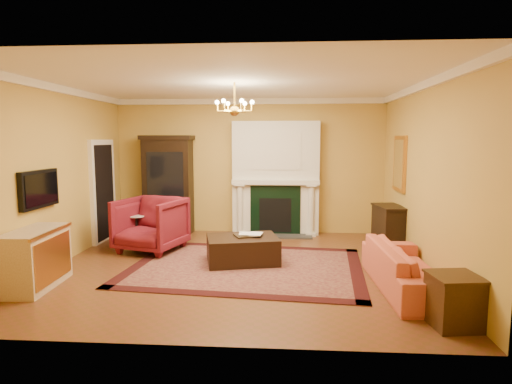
# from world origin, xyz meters

# --- Properties ---
(floor) EXTENTS (6.00, 5.50, 0.02)m
(floor) POSITION_xyz_m (0.00, 0.00, -0.01)
(floor) COLOR brown
(floor) RESTS_ON ground
(ceiling) EXTENTS (6.00, 5.50, 0.02)m
(ceiling) POSITION_xyz_m (0.00, 0.00, 3.01)
(ceiling) COLOR white
(ceiling) RESTS_ON wall_back
(wall_back) EXTENTS (6.00, 0.02, 3.00)m
(wall_back) POSITION_xyz_m (0.00, 2.76, 1.50)
(wall_back) COLOR #B69541
(wall_back) RESTS_ON floor
(wall_front) EXTENTS (6.00, 0.02, 3.00)m
(wall_front) POSITION_xyz_m (0.00, -2.76, 1.50)
(wall_front) COLOR #B69541
(wall_front) RESTS_ON floor
(wall_left) EXTENTS (0.02, 5.50, 3.00)m
(wall_left) POSITION_xyz_m (-3.01, 0.00, 1.50)
(wall_left) COLOR #B69541
(wall_left) RESTS_ON floor
(wall_right) EXTENTS (0.02, 5.50, 3.00)m
(wall_right) POSITION_xyz_m (3.01, 0.00, 1.50)
(wall_right) COLOR #B69541
(wall_right) RESTS_ON floor
(fireplace) EXTENTS (1.90, 0.70, 2.50)m
(fireplace) POSITION_xyz_m (0.60, 2.57, 1.19)
(fireplace) COLOR silver
(fireplace) RESTS_ON wall_back
(crown_molding) EXTENTS (6.00, 5.50, 0.12)m
(crown_molding) POSITION_xyz_m (0.00, 0.96, 2.94)
(crown_molding) COLOR white
(crown_molding) RESTS_ON ceiling
(doorway) EXTENTS (0.08, 1.05, 2.10)m
(doorway) POSITION_xyz_m (-2.95, 1.70, 1.05)
(doorway) COLOR white
(doorway) RESTS_ON wall_left
(tv_panel) EXTENTS (0.09, 0.95, 0.58)m
(tv_panel) POSITION_xyz_m (-2.95, -0.60, 1.35)
(tv_panel) COLOR black
(tv_panel) RESTS_ON wall_left
(gilt_mirror) EXTENTS (0.06, 0.76, 1.05)m
(gilt_mirror) POSITION_xyz_m (2.97, 1.40, 1.65)
(gilt_mirror) COLOR gold
(gilt_mirror) RESTS_ON wall_right
(chandelier) EXTENTS (0.63, 0.55, 0.53)m
(chandelier) POSITION_xyz_m (-0.00, 0.00, 2.61)
(chandelier) COLOR gold
(chandelier) RESTS_ON ceiling
(oriental_rug) EXTENTS (4.03, 3.18, 0.02)m
(oriental_rug) POSITION_xyz_m (0.18, 0.00, 0.01)
(oriental_rug) COLOR #410D19
(oriental_rug) RESTS_ON floor
(china_cabinet) EXTENTS (1.06, 0.50, 2.10)m
(china_cabinet) POSITION_xyz_m (-1.80, 2.49, 1.05)
(china_cabinet) COLOR black
(china_cabinet) RESTS_ON floor
(wingback_armchair) EXTENTS (1.33, 1.28, 1.12)m
(wingback_armchair) POSITION_xyz_m (-1.72, 0.92, 0.56)
(wingback_armchair) COLOR maroon
(wingback_armchair) RESTS_ON floor
(pedestal_table) EXTENTS (0.35, 0.35, 0.63)m
(pedestal_table) POSITION_xyz_m (-2.10, 1.21, 0.37)
(pedestal_table) COLOR black
(pedestal_table) RESTS_ON floor
(commode) EXTENTS (0.59, 1.15, 0.84)m
(commode) POSITION_xyz_m (-2.73, -1.17, 0.42)
(commode) COLOR beige
(commode) RESTS_ON floor
(coral_sofa) EXTENTS (0.71, 2.17, 0.84)m
(coral_sofa) POSITION_xyz_m (2.55, -0.89, 0.42)
(coral_sofa) COLOR #C2503D
(coral_sofa) RESTS_ON floor
(end_table) EXTENTS (0.55, 0.55, 0.57)m
(end_table) POSITION_xyz_m (2.72, -2.09, 0.29)
(end_table) COLOR #39200F
(end_table) RESTS_ON floor
(console_table) EXTENTS (0.53, 0.81, 0.84)m
(console_table) POSITION_xyz_m (2.78, 1.22, 0.42)
(console_table) COLOR black
(console_table) RESTS_ON floor
(leather_ottoman) EXTENTS (1.34, 1.11, 0.44)m
(leather_ottoman) POSITION_xyz_m (0.09, 0.25, 0.24)
(leather_ottoman) COLOR black
(leather_ottoman) RESTS_ON oriental_rug
(ottoman_tray) EXTENTS (0.49, 0.44, 0.03)m
(ottoman_tray) POSITION_xyz_m (0.16, 0.29, 0.47)
(ottoman_tray) COLOR black
(ottoman_tray) RESTS_ON leather_ottoman
(book_a) EXTENTS (0.20, 0.04, 0.26)m
(book_a) POSITION_xyz_m (0.03, 0.30, 0.61)
(book_a) COLOR gray
(book_a) RESTS_ON ottoman_tray
(book_b) EXTENTS (0.22, 0.05, 0.30)m
(book_b) POSITION_xyz_m (0.21, 0.31, 0.63)
(book_b) COLOR gray
(book_b) RESTS_ON ottoman_tray
(topiary_left) EXTENTS (0.15, 0.15, 0.40)m
(topiary_left) POSITION_xyz_m (-0.08, 2.53, 1.45)
(topiary_left) COLOR tan
(topiary_left) RESTS_ON fireplace
(topiary_right) EXTENTS (0.14, 0.14, 0.39)m
(topiary_right) POSITION_xyz_m (1.18, 2.53, 1.44)
(topiary_right) COLOR tan
(topiary_right) RESTS_ON fireplace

